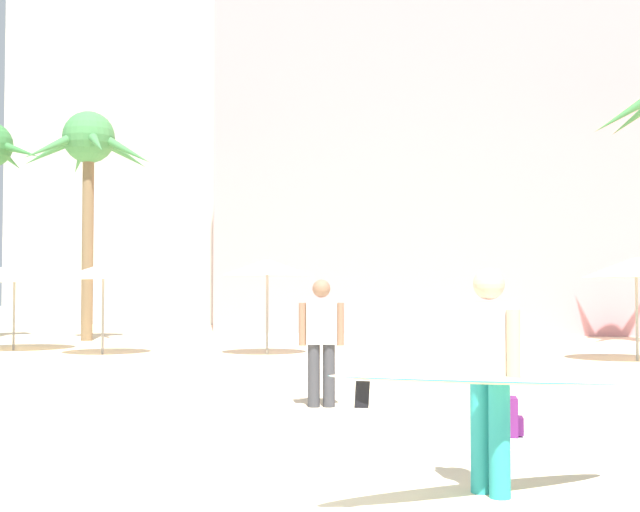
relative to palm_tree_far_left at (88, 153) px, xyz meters
The scene contains 12 objects.
ground 20.85m from the palm_tree_far_left, 61.58° to the right, with size 120.00×120.00×0.00m, color beige.
hotel_pink 16.14m from the palm_tree_far_left, 35.66° to the left, with size 21.60×8.21×15.54m, color pink.
hotel_tower_gray 18.96m from the palm_tree_far_left, 95.34° to the left, with size 16.21×11.76×28.06m, color #BCB7AD.
palm_tree_far_left is the anchor object (origin of this frame).
cafe_umbrella_0 6.62m from the palm_tree_far_left, 59.48° to the right, with size 2.18×2.18×2.15m.
cafe_umbrella_1 15.88m from the palm_tree_far_left, 15.78° to the right, with size 2.25×2.25×2.24m.
cafe_umbrella_2 8.55m from the palm_tree_far_left, 31.40° to the right, with size 2.10×2.10×2.25m.
cafe_umbrella_3 5.34m from the palm_tree_far_left, 90.67° to the right, with size 2.79×2.79×2.20m.
beach_towel 20.15m from the palm_tree_far_left, 48.58° to the right, with size 1.79×0.91×0.01m, color white.
backpack 19.34m from the palm_tree_far_left, 49.93° to the right, with size 0.25×0.31×0.42m.
person_mid_center 21.09m from the palm_tree_far_left, 55.18° to the right, with size 2.31×1.85×1.72m.
person_mid_right 16.33m from the palm_tree_far_left, 52.26° to the right, with size 0.61×0.31×1.68m.
Camera 1 is at (2.18, -5.68, 1.57)m, focal length 47.35 mm.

